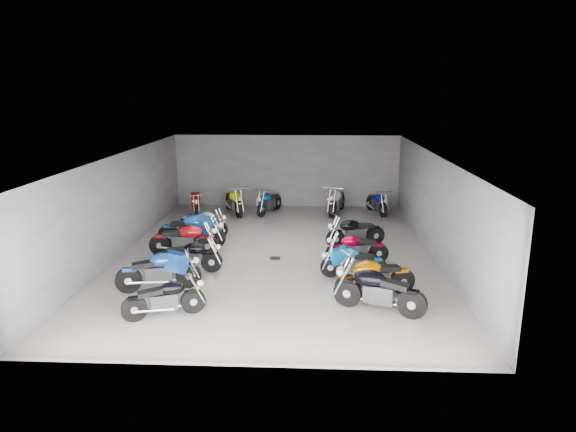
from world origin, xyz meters
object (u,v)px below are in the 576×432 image
(motorcycle_right_b, at_px, (374,277))
(motorcycle_back_c, at_px, (269,202))
(motorcycle_left_c, at_px, (188,256))
(motorcycle_right_d, at_px, (356,248))
(drain_grate, at_px, (275,258))
(motorcycle_left_b, at_px, (160,271))
(motorcycle_back_f, at_px, (377,203))
(motorcycle_left_d, at_px, (185,240))
(motorcycle_back_b, at_px, (234,201))
(motorcycle_left_a, at_px, (165,298))
(motorcycle_left_f, at_px, (204,222))
(motorcycle_back_a, at_px, (195,202))
(motorcycle_right_c, at_px, (353,262))
(motorcycle_back_e, at_px, (337,201))
(motorcycle_right_e, at_px, (355,232))
(motorcycle_right_a, at_px, (378,290))
(motorcycle_left_e, at_px, (192,231))

(motorcycle_right_b, relative_size, motorcycle_back_c, 1.07)
(motorcycle_left_c, bearing_deg, motorcycle_right_d, 97.96)
(motorcycle_left_c, bearing_deg, drain_grate, 114.82)
(motorcycle_left_b, distance_m, motorcycle_back_f, 11.15)
(motorcycle_left_c, relative_size, motorcycle_left_d, 0.91)
(motorcycle_right_b, relative_size, motorcycle_back_b, 0.98)
(motorcycle_left_d, xyz_separation_m, motorcycle_right_d, (5.41, -0.41, -0.07))
(motorcycle_left_a, relative_size, motorcycle_left_f, 0.96)
(motorcycle_left_f, relative_size, motorcycle_right_b, 0.91)
(motorcycle_right_b, xyz_separation_m, motorcycle_right_d, (-0.25, 2.65, -0.06))
(motorcycle_left_b, relative_size, motorcycle_back_a, 1.10)
(motorcycle_right_c, distance_m, motorcycle_back_e, 7.59)
(motorcycle_right_b, distance_m, motorcycle_back_b, 10.03)
(motorcycle_right_e, bearing_deg, motorcycle_right_a, 161.27)
(drain_grate, bearing_deg, motorcycle_left_a, -117.32)
(motorcycle_left_e, height_order, motorcycle_left_f, motorcycle_left_e)
(motorcycle_back_b, bearing_deg, motorcycle_back_c, 163.87)
(motorcycle_left_d, relative_size, motorcycle_back_f, 1.14)
(motorcycle_right_e, bearing_deg, motorcycle_back_b, 26.92)
(motorcycle_back_f, bearing_deg, motorcycle_left_f, 12.49)
(motorcycle_left_a, bearing_deg, motorcycle_right_e, 117.79)
(motorcycle_left_e, distance_m, motorcycle_back_c, 5.38)
(motorcycle_right_d, bearing_deg, motorcycle_right_c, 165.20)
(motorcycle_right_d, xyz_separation_m, motorcycle_back_f, (1.40, 6.40, 0.02))
(motorcycle_left_a, distance_m, motorcycle_back_b, 10.18)
(drain_grate, height_order, motorcycle_right_b, motorcycle_right_b)
(motorcycle_back_e, xyz_separation_m, motorcycle_back_f, (1.73, 0.09, -0.08))
(motorcycle_left_a, height_order, motorcycle_right_b, motorcycle_right_b)
(motorcycle_right_a, bearing_deg, motorcycle_left_b, 101.77)
(drain_grate, bearing_deg, motorcycle_right_b, -46.63)
(drain_grate, bearing_deg, motorcycle_right_d, -6.19)
(motorcycle_left_d, bearing_deg, motorcycle_right_a, 55.24)
(motorcycle_right_c, xyz_separation_m, motorcycle_back_a, (-6.15, 7.39, 0.03))
(drain_grate, relative_size, motorcycle_right_b, 0.15)
(motorcycle_right_e, distance_m, motorcycle_back_a, 7.82)
(motorcycle_left_c, xyz_separation_m, motorcycle_right_c, (4.74, -0.19, -0.03))
(motorcycle_right_c, bearing_deg, motorcycle_right_d, -8.09)
(motorcycle_left_f, relative_size, motorcycle_back_a, 0.97)
(motorcycle_right_d, bearing_deg, motorcycle_back_b, 31.44)
(drain_grate, xyz_separation_m, motorcycle_left_e, (-2.87, 1.08, 0.56))
(motorcycle_left_b, bearing_deg, motorcycle_left_e, 164.01)
(motorcycle_back_e, bearing_deg, motorcycle_left_f, 51.44)
(motorcycle_left_b, xyz_separation_m, motorcycle_left_d, (-0.04, 2.88, 0.00))
(drain_grate, distance_m, motorcycle_right_e, 2.99)
(motorcycle_right_a, relative_size, motorcycle_right_c, 1.13)
(drain_grate, xyz_separation_m, motorcycle_back_c, (-0.70, 6.00, 0.50))
(motorcycle_left_a, bearing_deg, motorcycle_right_a, 73.84)
(motorcycle_left_c, xyz_separation_m, motorcycle_back_f, (6.34, 7.48, -0.00))
(motorcycle_right_a, height_order, motorcycle_back_f, motorcycle_right_a)
(motorcycle_left_d, relative_size, motorcycle_left_f, 1.16)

